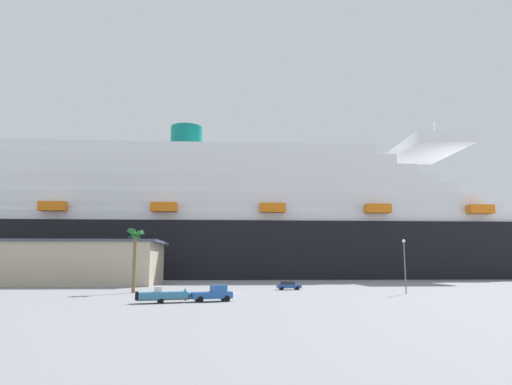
{
  "coord_description": "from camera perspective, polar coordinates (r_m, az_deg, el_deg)",
  "views": [
    {
      "loc": [
        -5.96,
        -82.11,
        5.28
      ],
      "look_at": [
        8.58,
        28.9,
        22.55
      ],
      "focal_mm": 31.95,
      "sensor_mm": 36.0,
      "label": 1
    }
  ],
  "objects": [
    {
      "name": "ground_plane",
      "position": [
        112.39,
        -4.51,
        -11.44
      ],
      "size": [
        600.0,
        600.0,
        0.0
      ],
      "primitive_type": "plane",
      "color": "gray"
    },
    {
      "name": "pickup_truck",
      "position": [
        64.48,
        -5.38,
        -12.5
      ],
      "size": [
        5.91,
        3.24,
        2.2
      ],
      "color": "#2659A5",
      "rests_on": "ground_plane"
    },
    {
      "name": "terminal_building",
      "position": [
        123.87,
        -26.8,
        -7.84
      ],
      "size": [
        66.46,
        26.78,
        10.51
      ],
      "color": "#B7A88C",
      "rests_on": "ground_plane"
    },
    {
      "name": "street_lamp",
      "position": [
        83.21,
        18.1,
        -7.9
      ],
      "size": [
        0.56,
        0.56,
        9.28
      ],
      "color": "slate",
      "rests_on": "ground_plane"
    },
    {
      "name": "small_boat_on_trailer",
      "position": [
        63.15,
        -10.99,
        -12.54
      ],
      "size": [
        8.77,
        3.39,
        2.15
      ],
      "color": "#595960",
      "rests_on": "ground_plane"
    },
    {
      "name": "palm_tree",
      "position": [
        85.0,
        -14.88,
        -5.9
      ],
      "size": [
        3.44,
        3.47,
        11.46
      ],
      "color": "brown",
      "rests_on": "ground_plane"
    },
    {
      "name": "cruise_ship",
      "position": [
        157.76,
        0.61,
        -4.06
      ],
      "size": [
        230.05,
        45.83,
        59.88
      ],
      "color": "black",
      "rests_on": "ground_plane"
    },
    {
      "name": "parked_car_blue_suv",
      "position": [
        91.6,
        4.1,
        -11.53
      ],
      "size": [
        4.73,
        2.12,
        1.58
      ],
      "color": "#264C99",
      "rests_on": "ground_plane"
    }
  ]
}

